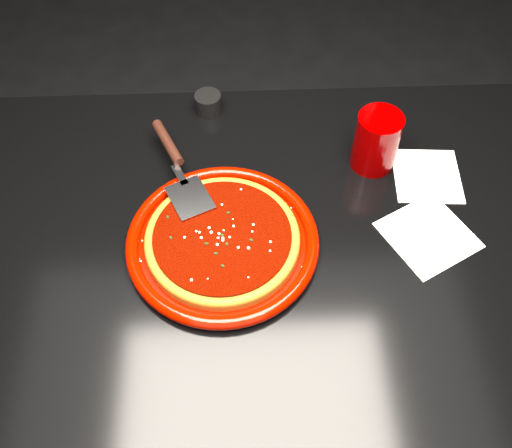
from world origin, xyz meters
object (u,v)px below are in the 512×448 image
at_px(table, 256,332).
at_px(pizza_server, 179,167).
at_px(cup, 376,141).
at_px(ramekin, 208,103).
at_px(plate, 223,241).

relative_size(table, pizza_server, 4.18).
height_order(table, cup, cup).
relative_size(cup, ramekin, 2.16).
relative_size(pizza_server, cup, 2.41).
bearing_deg(plate, cup, 32.24).
distance_m(table, cup, 0.53).
xyz_separation_m(table, cup, (0.24, 0.18, 0.43)).
distance_m(pizza_server, cup, 0.38).
bearing_deg(ramekin, cup, -26.48).
height_order(table, plate, plate).
height_order(plate, pizza_server, pizza_server).
xyz_separation_m(plate, pizza_server, (-0.08, 0.15, 0.03)).
bearing_deg(pizza_server, table, -71.30).
bearing_deg(cup, plate, -147.76).
height_order(pizza_server, ramekin, pizza_server).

